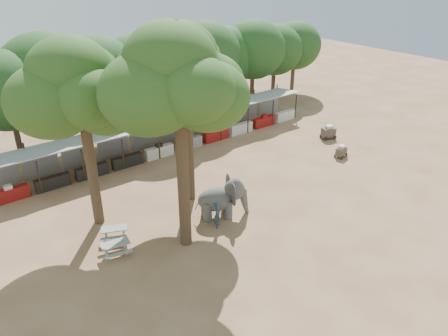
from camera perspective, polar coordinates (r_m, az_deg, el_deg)
ground at (r=26.90m, az=8.28°, el=-7.01°), size 100.00×100.00×0.00m
vendor_stalls at (r=36.11m, az=-7.35°, el=4.21°), size 28.00×2.99×2.80m
yard_tree_left at (r=24.51m, az=-18.78°, el=9.67°), size 7.10×6.90×11.02m
yard_tree_center at (r=21.06m, az=-6.53°, el=11.15°), size 7.10×6.90×12.04m
yard_tree_back at (r=26.05m, az=-5.46°, el=12.64°), size 7.10×6.90×11.36m
backdrop_trees at (r=39.14m, az=-11.70°, el=12.31°), size 46.46×5.95×8.33m
elephant at (r=26.60m, az=-0.16°, el=-3.94°), size 3.33×2.66×2.50m
handler at (r=25.77m, az=-0.87°, el=-6.12°), size 0.70×0.72×1.67m
picnic_table_near at (r=24.45m, az=-13.98°, el=-10.00°), size 1.73×1.61×0.75m
picnic_table_far at (r=25.70m, az=-14.09°, el=-8.08°), size 1.86×1.79×0.73m
cart_front at (r=35.87m, az=15.08°, el=2.13°), size 1.13×0.85×1.00m
cart_back at (r=39.20m, az=13.49°, el=4.59°), size 1.44×1.17×1.22m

